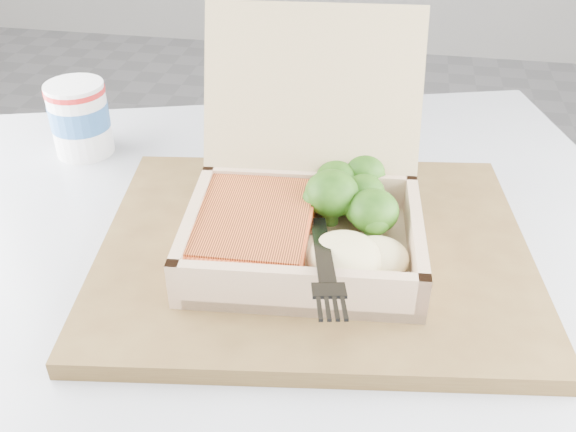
% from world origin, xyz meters
% --- Properties ---
extents(floor, '(4.00, 4.00, 0.00)m').
position_xyz_m(floor, '(0.00, 0.00, 0.00)').
color(floor, '#96959B').
rests_on(floor, ground).
extents(cafe_table, '(0.90, 0.90, 0.70)m').
position_xyz_m(cafe_table, '(0.39, -0.53, 0.52)').
color(cafe_table, black).
rests_on(cafe_table, floor).
extents(serving_tray, '(0.43, 0.36, 0.02)m').
position_xyz_m(serving_tray, '(0.40, -0.51, 0.71)').
color(serving_tray, brown).
rests_on(serving_tray, cafe_table).
extents(takeout_container, '(0.22, 0.24, 0.18)m').
position_xyz_m(takeout_container, '(0.39, -0.50, 0.76)').
color(takeout_container, tan).
rests_on(takeout_container, serving_tray).
extents(salmon_fillet, '(0.11, 0.14, 0.03)m').
position_xyz_m(salmon_fillet, '(0.34, -0.53, 0.74)').
color(salmon_fillet, '#D15D29').
rests_on(salmon_fillet, takeout_container).
extents(broccoli_pile, '(0.11, 0.11, 0.04)m').
position_xyz_m(broccoli_pile, '(0.44, -0.47, 0.75)').
color(broccoli_pile, '#346B17').
rests_on(broccoli_pile, takeout_container).
extents(mashed_potatoes, '(0.10, 0.09, 0.04)m').
position_xyz_m(mashed_potatoes, '(0.43, -0.56, 0.75)').
color(mashed_potatoes, '#F4E59E').
rests_on(mashed_potatoes, takeout_container).
extents(plastic_fork, '(0.05, 0.17, 0.03)m').
position_xyz_m(plastic_fork, '(0.41, -0.55, 0.76)').
color(plastic_fork, black).
rests_on(plastic_fork, mashed_potatoes).
extents(paper_cup, '(0.07, 0.07, 0.09)m').
position_xyz_m(paper_cup, '(0.10, -0.36, 0.75)').
color(paper_cup, white).
rests_on(paper_cup, cafe_table).
extents(receipt, '(0.09, 0.15, 0.00)m').
position_xyz_m(receipt, '(0.32, -0.33, 0.70)').
color(receipt, silver).
rests_on(receipt, cafe_table).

